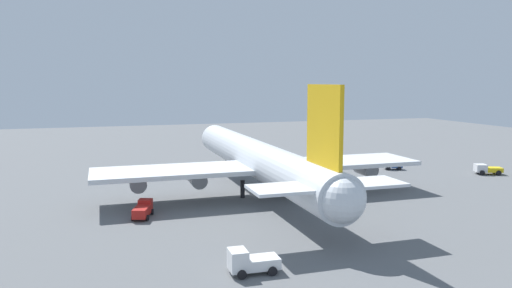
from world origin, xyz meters
The scene contains 7 objects.
ground_plane centered at (0.00, 0.00, 0.00)m, with size 269.30×269.30×0.00m, color slate.
cargo_airplane centered at (-0.41, 0.00, 5.74)m, with size 67.32×53.33×18.33m.
baggage_tug centered at (11.76, -34.24, 1.03)m, with size 3.09×4.07×2.09m.
catering_truck centered at (1.18, -49.41, 1.07)m, with size 4.06×5.63×2.03m.
fuel_truck centered at (-33.49, 11.27, 1.19)m, with size 2.83×5.00×2.50m.
pushback_tractor centered at (-9.88, 19.57, 1.08)m, with size 5.38×3.37×2.16m.
safety_cone_nose centered at (30.30, -2.63, 0.37)m, with size 0.52×0.52×0.74m, color orange.
Camera 1 is at (-77.43, 24.71, 18.68)m, focal length 34.35 mm.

